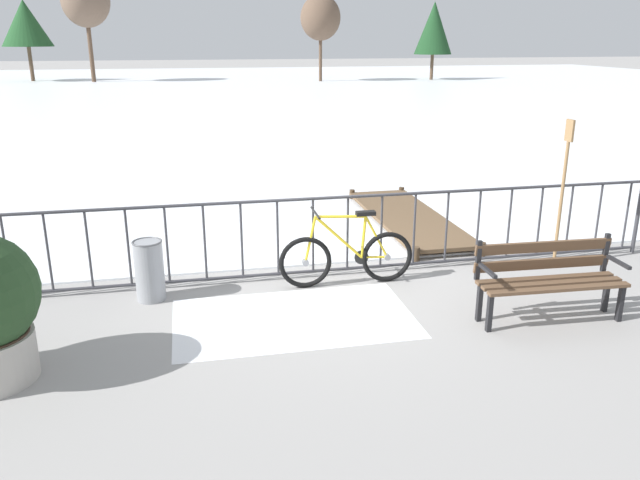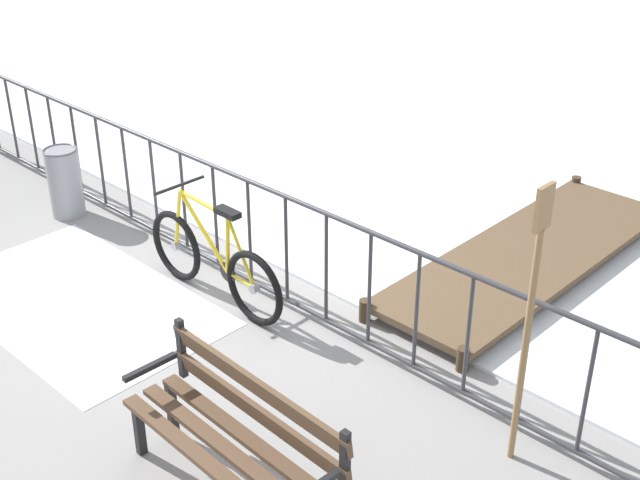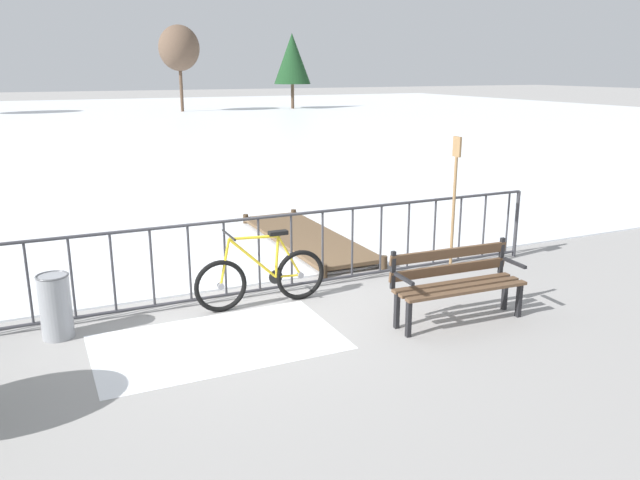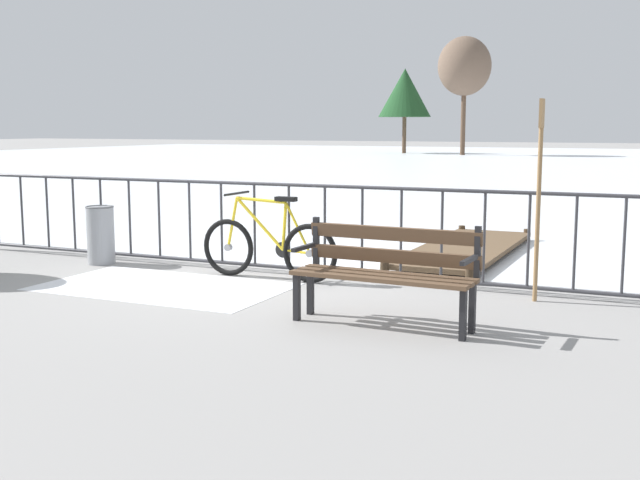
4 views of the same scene
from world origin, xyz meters
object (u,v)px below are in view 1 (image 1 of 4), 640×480
Objects in this scene: bicycle_near_railing at (347,257)px; park_bench at (548,274)px; oar_upright at (563,184)px; trash_bin at (149,270)px.

bicycle_near_railing reaches higher than park_bench.
park_bench is 1.91m from oar_upright.
trash_bin is (-4.30, 1.42, -0.14)m from park_bench.
bicycle_near_railing is at bearing 143.77° from park_bench.
trash_bin is at bearing -179.38° from oar_upright.
bicycle_near_railing is 1.06× the size of park_bench.
park_bench is at bearing -124.85° from oar_upright.
trash_bin is (-2.39, 0.02, 0.00)m from bicycle_near_railing.
oar_upright is at bearing 1.58° from bicycle_near_railing.
park_bench is 2.21× the size of trash_bin.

